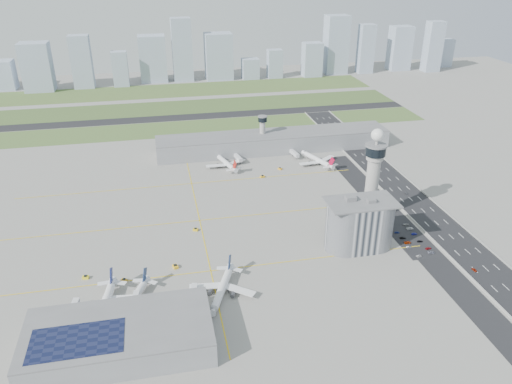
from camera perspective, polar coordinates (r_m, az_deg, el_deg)
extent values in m
plane|color=gray|center=(319.17, 1.29, -5.13)|extent=(1000.00, 1000.00, 0.00)
cube|color=#4C642F|center=(519.53, -6.52, 7.35)|extent=(480.00, 50.00, 0.08)
cube|color=#41582A|center=(590.88, -7.28, 9.62)|extent=(480.00, 60.00, 0.08)
cube|color=#486630|center=(667.87, -7.93, 11.50)|extent=(480.00, 70.00, 0.08)
cube|color=black|center=(554.60, -6.92, 8.55)|extent=(480.00, 22.00, 0.10)
cube|color=black|center=(359.93, 19.46, -2.89)|extent=(28.00, 500.00, 0.10)
cube|color=#9E9E99|center=(352.96, 17.51, -3.07)|extent=(0.60, 500.00, 1.20)
cube|color=#9E9E99|center=(366.81, 21.35, -2.56)|extent=(0.60, 500.00, 1.20)
cube|color=black|center=(340.69, 16.64, -4.16)|extent=(18.00, 260.00, 0.08)
cube|color=black|center=(330.86, 17.27, -5.21)|extent=(20.00, 44.00, 0.10)
cube|color=yellow|center=(288.78, -5.20, -8.97)|extent=(260.00, 0.60, 0.01)
cube|color=yellow|center=(339.52, -6.46, -3.25)|extent=(260.00, 0.60, 0.01)
cube|color=yellow|center=(392.88, -7.37, 0.96)|extent=(260.00, 0.60, 0.01)
cube|color=yellow|center=(339.52, -6.46, -3.25)|extent=(0.60, 260.00, 0.01)
cylinder|color=#ADAAA5|center=(336.26, 13.06, 0.50)|extent=(8.40, 8.40, 48.00)
cylinder|color=#ADAAA5|center=(327.62, 13.45, 3.98)|extent=(11.00, 11.00, 4.00)
cylinder|color=black|center=(326.19, 13.52, 4.63)|extent=(13.00, 13.00, 6.00)
cylinder|color=slate|center=(324.97, 13.58, 5.20)|extent=(14.00, 14.00, 1.00)
cylinder|color=#ADAAA5|center=(324.11, 13.63, 5.61)|extent=(1.60, 1.60, 5.00)
sphere|color=white|center=(322.62, 13.71, 6.36)|extent=(8.00, 8.00, 8.00)
cylinder|color=#ADAAA5|center=(452.01, 0.74, 6.51)|extent=(5.00, 5.00, 28.00)
cylinder|color=black|center=(447.21, 0.75, 8.33)|extent=(8.00, 8.00, 4.00)
cylinder|color=slate|center=(446.46, 0.75, 8.63)|extent=(8.60, 8.60, 0.80)
cube|color=#B2B2B7|center=(308.51, 11.73, -3.69)|extent=(18.00, 24.00, 30.00)
cylinder|color=#B2B2B7|center=(305.27, 10.17, -3.88)|extent=(24.00, 24.00, 30.00)
cylinder|color=#B2B2B7|center=(311.97, 13.25, -3.50)|extent=(24.00, 24.00, 30.00)
cube|color=slate|center=(301.31, 11.99, -1.14)|extent=(42.00, 24.00, 0.80)
cube|color=slate|center=(300.81, 10.75, -0.73)|extent=(6.00, 5.00, 3.00)
cube|color=slate|center=(301.07, 13.03, -1.00)|extent=(5.00, 4.00, 2.40)
cube|color=gray|center=(454.56, 2.03, 5.74)|extent=(210.00, 32.00, 15.00)
cube|color=slate|center=(451.87, 2.04, 6.68)|extent=(210.00, 32.00, 0.80)
cube|color=gray|center=(244.43, -15.32, -15.75)|extent=(84.00, 42.00, 12.00)
cube|color=slate|center=(240.31, -15.51, -14.61)|extent=(84.00, 42.00, 0.80)
cube|color=black|center=(237.84, -19.80, -15.68)|extent=(40.00, 22.00, 0.20)
imported|color=silver|center=(314.67, 18.13, -6.95)|extent=(3.75, 1.74, 1.24)
imported|color=slate|center=(321.69, 17.08, -6.03)|extent=(3.37, 1.26, 1.10)
imported|color=#932906|center=(326.01, 16.94, -5.54)|extent=(4.59, 2.15, 1.27)
imported|color=black|center=(330.28, 16.43, -5.04)|extent=(3.99, 2.13, 1.10)
imported|color=navy|center=(335.25, 15.81, -4.46)|extent=(3.40, 1.73, 1.11)
imported|color=silver|center=(342.05, 15.12, -3.72)|extent=(3.56, 1.62, 1.13)
imported|color=gray|center=(320.46, 19.39, -6.52)|extent=(4.53, 2.47, 1.20)
imported|color=maroon|center=(324.07, 19.10, -6.10)|extent=(4.10, 2.13, 1.14)
imported|color=black|center=(329.70, 18.23, -5.37)|extent=(3.48, 1.53, 1.16)
imported|color=navy|center=(336.63, 17.62, -4.58)|extent=(3.71, 1.56, 1.19)
imported|color=silver|center=(341.96, 17.18, -4.00)|extent=(4.69, 2.43, 1.26)
imported|color=gray|center=(345.98, 16.80, -3.58)|extent=(4.30, 2.16, 1.20)
imported|color=maroon|center=(313.27, 23.69, -8.15)|extent=(1.86, 3.69, 1.20)
imported|color=#26272A|center=(389.07, 16.78, -0.17)|extent=(1.42, 3.57, 1.16)
imported|color=#1A1557|center=(456.30, 12.94, 4.23)|extent=(2.36, 4.50, 1.21)
imported|color=gray|center=(505.28, 8.56, 6.76)|extent=(2.11, 3.92, 1.27)
cube|color=#9EADC1|center=(737.13, -27.08, 11.81)|extent=(32.30, 25.84, 36.93)
cube|color=#9EADC1|center=(708.43, -23.75, 12.95)|extent=(35.81, 28.65, 60.36)
cube|color=#9EADC1|center=(703.33, -19.30, 13.87)|extent=(25.49, 20.39, 66.89)
cube|color=#9EADC1|center=(699.44, -15.25, 13.42)|extent=(20.04, 16.03, 45.20)
cube|color=#9EADC1|center=(715.36, -11.72, 14.70)|extent=(35.76, 28.61, 61.22)
cube|color=#9EADC1|center=(709.44, -8.44, 15.77)|extent=(26.33, 21.06, 83.39)
cube|color=#9EADC1|center=(716.87, -4.29, 15.21)|extent=(36.96, 29.57, 62.11)
cube|color=#9EADC1|center=(718.81, -0.65, 13.91)|extent=(23.01, 18.41, 27.75)
cube|color=#9EADC1|center=(724.78, 2.16, 14.45)|extent=(20.22, 16.18, 38.97)
cube|color=#9EADC1|center=(736.68, 6.42, 14.82)|extent=(26.14, 20.92, 46.89)
cube|color=#9EADC1|center=(757.54, 9.13, 16.29)|extent=(32.26, 25.81, 81.20)
cube|color=#9EADC1|center=(768.59, 12.44, 15.69)|extent=(21.59, 17.28, 68.75)
cube|color=#9EADC1|center=(802.07, 16.10, 15.52)|extent=(30.25, 24.20, 63.40)
cube|color=#9EADC1|center=(805.11, 19.58, 15.39)|extent=(23.04, 18.43, 71.56)
cube|color=#9EADC1|center=(849.46, 20.69, 14.66)|extent=(22.64, 18.11, 41.06)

